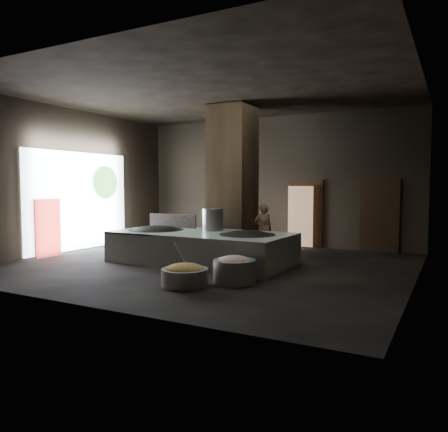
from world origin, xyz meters
The scene contains 28 objects.
floor centered at (0.00, 0.00, -0.05)m, with size 10.00×9.00×0.10m, color black.
ceiling centered at (0.00, 0.00, 4.55)m, with size 10.00×9.00×0.10m, color black.
back_wall centered at (0.00, 4.55, 2.25)m, with size 10.00×0.10×4.50m, color black.
front_wall centered at (0.00, -4.55, 2.25)m, with size 10.00×0.10×4.50m, color black.
left_wall centered at (-5.05, 0.00, 2.25)m, with size 0.10×9.00×4.50m, color black.
right_wall centered at (5.05, 0.00, 2.25)m, with size 0.10×9.00×4.50m, color black.
pillar centered at (-0.30, 1.90, 2.25)m, with size 1.20×1.20×4.50m, color black.
hearth_platform centered at (-0.32, 0.07, 0.42)m, with size 4.82×2.31×0.84m, color #B3C7B7.
platform_cap centered at (-0.32, 0.07, 0.82)m, with size 4.72×2.26×0.03m, color black.
wok_left centered at (-1.77, 0.02, 0.75)m, with size 1.52×1.52×0.42m, color black.
wok_left_rim centered at (-1.77, 0.02, 0.82)m, with size 1.55×1.55×0.05m, color black.
wok_right centered at (1.03, 0.12, 0.75)m, with size 1.42×1.42×0.40m, color black.
wok_right_rim centered at (1.03, 0.12, 0.82)m, with size 1.45×1.45×0.05m, color black.
stock_pot centered at (-0.27, 0.62, 1.13)m, with size 0.59×0.59×0.63m, color #96999D.
splash_guard centered at (-1.77, 0.82, 1.03)m, with size 1.68×0.06×0.42m, color black.
cook centered at (0.64, 2.06, 0.77)m, with size 0.56×0.36×1.54m, color #8F6C49.
veg_basin centered at (0.76, -2.39, 0.18)m, with size 0.98×0.98×0.36m, color gray.
veg_fill centered at (0.76, -2.39, 0.35)m, with size 0.80×0.80×0.25m, color #9AA951.
ladle centered at (0.61, -2.24, 0.55)m, with size 0.03×0.03×0.77m, color #96999D.
meat_basin centered at (1.55, -1.65, 0.25)m, with size 0.91×0.91×0.50m, color gray.
meat_fill centered at (1.55, -1.65, 0.45)m, with size 0.76×0.76×0.29m, color tan.
doorway_near centered at (1.20, 4.45, 1.10)m, with size 1.18×0.08×2.38m, color black.
doorway_near_glow centered at (1.08, 4.26, 1.05)m, with size 0.86×0.04×2.04m, color #8C6647.
doorway_far centered at (3.60, 4.45, 1.10)m, with size 1.18×0.08×2.38m, color black.
doorway_far_glow centered at (3.38, 4.68, 1.05)m, with size 0.79×0.04×1.87m, color #8C6647.
left_opening centered at (-4.95, 0.20, 1.60)m, with size 0.04×4.20×3.10m, color white.
pavilion_sliver centered at (-4.88, -1.10, 0.85)m, with size 0.05×0.90×1.70m, color maroon.
tree_silhouette centered at (-4.85, 1.30, 2.20)m, with size 0.28×1.10×1.10m, color #194714.
Camera 1 is at (5.71, -9.94, 2.09)m, focal length 35.00 mm.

